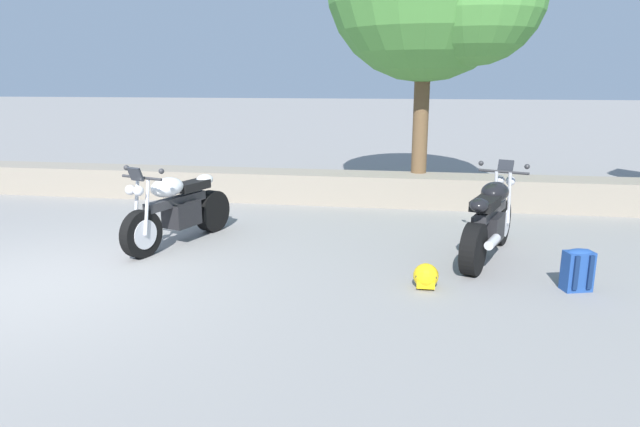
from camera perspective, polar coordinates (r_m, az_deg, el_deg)
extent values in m
plane|color=gray|center=(7.07, -26.90, -6.46)|extent=(120.00, 120.00, 0.00)
cube|color=gray|center=(11.08, -12.52, 3.05)|extent=(36.00, 0.80, 0.55)
cylinder|color=black|center=(7.51, -17.82, -2.00)|extent=(0.33, 0.63, 0.62)
cylinder|color=black|center=(8.54, -10.97, 0.26)|extent=(0.37, 0.65, 0.62)
cylinder|color=silver|center=(7.51, -17.82, -2.00)|extent=(0.27, 0.42, 0.38)
cube|color=black|center=(8.02, -13.98, -0.03)|extent=(0.46, 0.56, 0.34)
cube|color=#2D2D30|center=(7.91, -14.54, 1.23)|extent=(0.48, 1.09, 0.12)
ellipsoid|color=white|center=(7.76, -15.37, 2.60)|extent=(0.49, 0.60, 0.26)
cube|color=black|center=(8.12, -13.05, 2.78)|extent=(0.42, 0.61, 0.12)
ellipsoid|color=white|center=(8.33, -11.72, 3.41)|extent=(0.30, 0.34, 0.16)
cylinder|color=#2D2D30|center=(7.41, -17.78, 3.51)|extent=(0.64, 0.24, 0.04)
sphere|color=silver|center=(7.29, -18.09, 2.21)|extent=(0.13, 0.13, 0.13)
sphere|color=silver|center=(7.39, -18.85, 2.30)|extent=(0.13, 0.13, 0.13)
cube|color=#26282D|center=(7.33, -18.37, 3.84)|extent=(0.22, 0.15, 0.18)
cylinder|color=silver|center=(8.45, -12.84, 0.37)|extent=(0.22, 0.40, 0.11)
cylinder|color=silver|center=(7.39, -17.31, 0.67)|extent=(0.09, 0.17, 0.73)
cylinder|color=silver|center=(7.52, -18.28, 0.81)|extent=(0.09, 0.17, 0.73)
sphere|color=#2D2D30|center=(7.22, -15.93, 4.19)|extent=(0.07, 0.07, 0.07)
sphere|color=#2D2D30|center=(7.64, -19.21, 4.45)|extent=(0.07, 0.07, 0.07)
cylinder|color=black|center=(8.12, 18.04, -0.86)|extent=(0.35, 0.63, 0.62)
cylinder|color=black|center=(6.76, 15.43, -3.53)|extent=(0.39, 0.64, 0.62)
cylinder|color=silver|center=(8.12, 18.04, -0.86)|extent=(0.28, 0.42, 0.38)
cube|color=black|center=(7.37, 16.82, -1.42)|extent=(0.47, 0.56, 0.34)
cube|color=#2D2D30|center=(7.41, 17.10, 0.25)|extent=(0.52, 1.08, 0.12)
ellipsoid|color=black|center=(7.51, 17.48, 2.11)|extent=(0.50, 0.61, 0.26)
cube|color=black|center=(7.07, 16.58, 0.97)|extent=(0.44, 0.62, 0.12)
ellipsoid|color=black|center=(6.77, 16.00, 0.83)|extent=(0.30, 0.34, 0.16)
cylinder|color=#2D2D30|center=(7.90, 18.29, 4.07)|extent=(0.63, 0.27, 0.04)
sphere|color=silver|center=(8.07, 17.94, 3.28)|extent=(0.13, 0.13, 0.13)
sphere|color=silver|center=(8.05, 18.91, 3.17)|extent=(0.13, 0.13, 0.13)
cube|color=#26282D|center=(7.99, 18.48, 4.59)|extent=(0.22, 0.16, 0.18)
cylinder|color=silver|center=(6.94, 17.24, -2.79)|extent=(0.24, 0.39, 0.11)
cylinder|color=silver|center=(8.02, 17.54, 1.64)|extent=(0.10, 0.17, 0.73)
cylinder|color=silver|center=(7.99, 18.79, 1.50)|extent=(0.10, 0.17, 0.73)
sphere|color=#2D2D30|center=(7.91, 16.16, 4.97)|extent=(0.07, 0.07, 0.07)
sphere|color=#2D2D30|center=(7.80, 20.44, 4.52)|extent=(0.07, 0.07, 0.07)
cube|color=navy|center=(6.68, 24.86, -5.37)|extent=(0.34, 0.26, 0.44)
cube|color=navy|center=(6.78, 24.32, -5.39)|extent=(0.24, 0.12, 0.24)
ellipsoid|color=navy|center=(6.62, 25.04, -3.64)|extent=(0.32, 0.25, 0.08)
cube|color=#10244B|center=(6.55, 24.74, -5.54)|extent=(0.06, 0.04, 0.37)
cube|color=#10244B|center=(6.63, 25.96, -5.43)|extent=(0.06, 0.04, 0.37)
sphere|color=yellow|center=(6.27, 10.78, -6.29)|extent=(0.28, 0.28, 0.28)
ellipsoid|color=black|center=(6.19, 10.80, -6.44)|extent=(0.23, 0.06, 0.12)
cube|color=yellow|center=(6.22, 10.77, -7.14)|extent=(0.20, 0.08, 0.08)
cylinder|color=brown|center=(10.42, 10.28, 9.77)|extent=(0.28, 0.28, 2.07)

